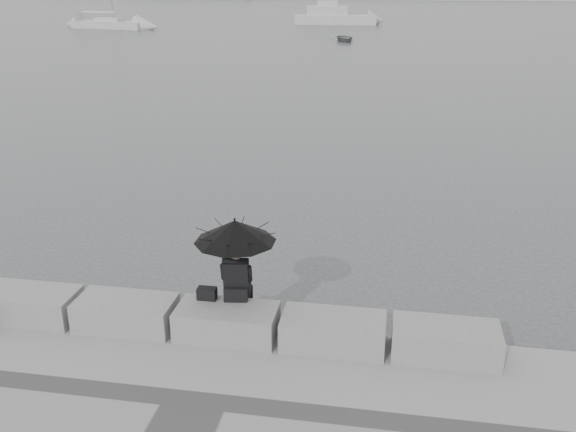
% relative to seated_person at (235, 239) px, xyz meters
% --- Properties ---
extents(ground, '(360.00, 360.00, 0.00)m').
position_rel_seated_person_xyz_m(ground, '(-0.08, 0.08, -2.03)').
color(ground, '#3F4244').
rests_on(ground, ground).
extents(stone_block_far_left, '(1.60, 0.80, 0.50)m').
position_rel_seated_person_xyz_m(stone_block_far_left, '(-3.48, -0.37, -1.28)').
color(stone_block_far_left, gray).
rests_on(stone_block_far_left, promenade).
extents(stone_block_left, '(1.60, 0.80, 0.50)m').
position_rel_seated_person_xyz_m(stone_block_left, '(-1.78, -0.37, -1.28)').
color(stone_block_left, gray).
rests_on(stone_block_left, promenade).
extents(stone_block_centre, '(1.60, 0.80, 0.50)m').
position_rel_seated_person_xyz_m(stone_block_centre, '(-0.08, -0.37, -1.28)').
color(stone_block_centre, gray).
rests_on(stone_block_centre, promenade).
extents(stone_block_right, '(1.60, 0.80, 0.50)m').
position_rel_seated_person_xyz_m(stone_block_right, '(1.62, -0.37, -1.28)').
color(stone_block_right, gray).
rests_on(stone_block_right, promenade).
extents(stone_block_far_right, '(1.60, 0.80, 0.50)m').
position_rel_seated_person_xyz_m(stone_block_far_right, '(3.32, -0.37, -1.28)').
color(stone_block_far_right, gray).
rests_on(stone_block_far_right, promenade).
extents(seated_person, '(1.31, 1.31, 1.39)m').
position_rel_seated_person_xyz_m(seated_person, '(0.00, 0.00, 0.00)').
color(seated_person, black).
rests_on(seated_person, stone_block_centre).
extents(bag, '(0.31, 0.18, 0.20)m').
position_rel_seated_person_xyz_m(bag, '(-0.47, -0.12, -0.93)').
color(bag, black).
rests_on(bag, stone_block_centre).
extents(sailboat_left, '(9.11, 3.84, 12.90)m').
position_rel_seated_person_xyz_m(sailboat_left, '(-30.72, 62.82, -1.52)').
color(sailboat_left, silver).
rests_on(sailboat_left, ground).
extents(motor_cruiser, '(10.18, 3.66, 4.50)m').
position_rel_seated_person_xyz_m(motor_cruiser, '(-5.87, 73.54, -1.14)').
color(motor_cruiser, silver).
rests_on(motor_cruiser, ground).
extents(dinghy, '(3.50, 2.36, 0.55)m').
position_rel_seated_person_xyz_m(dinghy, '(-2.87, 52.63, -1.76)').
color(dinghy, gray).
rests_on(dinghy, ground).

